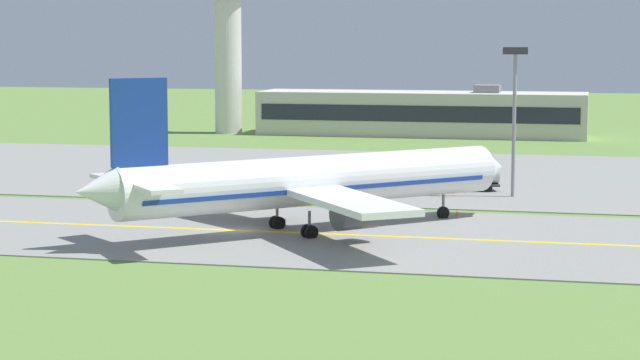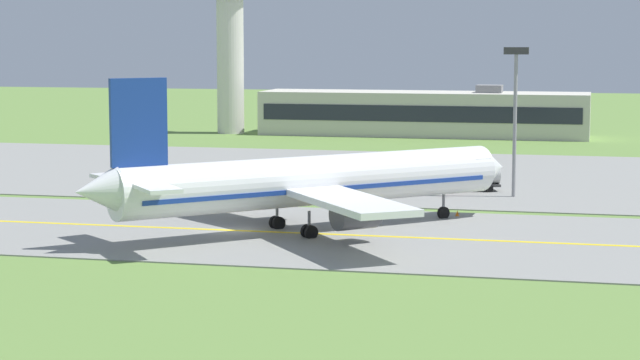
{
  "view_description": "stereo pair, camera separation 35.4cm",
  "coord_description": "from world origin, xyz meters",
  "px_view_note": "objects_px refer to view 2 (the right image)",
  "views": [
    {
      "loc": [
        28.26,
        -89.85,
        15.68
      ],
      "look_at": [
        6.42,
        3.37,
        4.0
      ],
      "focal_mm": 65.95,
      "sensor_mm": 36.0,
      "label": 1
    },
    {
      "loc": [
        28.61,
        -89.76,
        15.68
      ],
      "look_at": [
        6.42,
        3.37,
        4.0
      ],
      "focal_mm": 65.95,
      "sensor_mm": 36.0,
      "label": 2
    }
  ],
  "objects_px": {
    "service_truck_catering": "(470,177)",
    "control_tower": "(230,30)",
    "airplane_lead": "(309,182)",
    "apron_light_mast": "(515,103)"
  },
  "relations": [
    {
      "from": "control_tower",
      "to": "apron_light_mast",
      "type": "height_order",
      "value": "control_tower"
    },
    {
      "from": "airplane_lead",
      "to": "service_truck_catering",
      "type": "distance_m",
      "value": 29.87
    },
    {
      "from": "apron_light_mast",
      "to": "service_truck_catering",
      "type": "bearing_deg",
      "value": 144.77
    },
    {
      "from": "airplane_lead",
      "to": "control_tower",
      "type": "distance_m",
      "value": 100.54
    },
    {
      "from": "service_truck_catering",
      "to": "apron_light_mast",
      "type": "relative_size",
      "value": 0.43
    },
    {
      "from": "airplane_lead",
      "to": "apron_light_mast",
      "type": "relative_size",
      "value": 2.14
    },
    {
      "from": "airplane_lead",
      "to": "apron_light_mast",
      "type": "height_order",
      "value": "apron_light_mast"
    },
    {
      "from": "airplane_lead",
      "to": "control_tower",
      "type": "bearing_deg",
      "value": 111.32
    },
    {
      "from": "service_truck_catering",
      "to": "control_tower",
      "type": "height_order",
      "value": "control_tower"
    },
    {
      "from": "service_truck_catering",
      "to": "control_tower",
      "type": "xyz_separation_m",
      "value": [
        -46.18,
        64.86,
        15.27
      ]
    }
  ]
}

